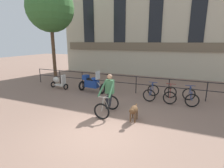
# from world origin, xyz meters

# --- Properties ---
(ground_plane) EXTENTS (60.00, 60.00, 0.00)m
(ground_plane) POSITION_xyz_m (0.00, 0.00, 0.00)
(ground_plane) COLOR #846656
(canal_railing) EXTENTS (15.05, 0.05, 1.05)m
(canal_railing) POSITION_xyz_m (-0.00, 5.20, 0.71)
(canal_railing) COLOR black
(canal_railing) RESTS_ON ground_plane
(building_facade) EXTENTS (18.00, 0.72, 8.51)m
(building_facade) POSITION_xyz_m (0.00, 10.99, 4.24)
(building_facade) COLOR #BCB299
(building_facade) RESTS_ON ground_plane
(cyclist_with_bike) EXTENTS (0.71, 1.19, 1.70)m
(cyclist_with_bike) POSITION_xyz_m (-0.31, 1.84, 0.76)
(cyclist_with_bike) COLOR black
(cyclist_with_bike) RESTS_ON ground_plane
(dog) EXTENTS (0.29, 0.92, 0.64)m
(dog) POSITION_xyz_m (0.92, 1.50, 0.45)
(dog) COLOR brown
(dog) RESTS_ON ground_plane
(parked_motorcycle) EXTENTS (1.71, 0.77, 1.35)m
(parked_motorcycle) POSITION_xyz_m (-2.58, 4.40, 0.56)
(parked_motorcycle) COLOR black
(parked_motorcycle) RESTS_ON ground_plane
(parked_bicycle_near_lamp) EXTENTS (0.68, 1.12, 0.86)m
(parked_bicycle_near_lamp) POSITION_xyz_m (1.04, 4.54, 0.36)
(parked_bicycle_near_lamp) COLOR black
(parked_bicycle_near_lamp) RESTS_ON ground_plane
(parked_bicycle_mid_left) EXTENTS (0.72, 1.15, 0.86)m
(parked_bicycle_mid_left) POSITION_xyz_m (2.01, 4.54, 0.36)
(parked_bicycle_mid_left) COLOR black
(parked_bicycle_mid_left) RESTS_ON ground_plane
(parked_bicycle_mid_right) EXTENTS (0.80, 1.19, 0.86)m
(parked_bicycle_mid_right) POSITION_xyz_m (2.99, 4.54, 0.36)
(parked_bicycle_mid_right) COLOR black
(parked_bicycle_mid_right) RESTS_ON ground_plane
(parked_scooter) EXTENTS (1.32, 0.58, 0.96)m
(parked_scooter) POSITION_xyz_m (-5.00, 4.28, 0.46)
(parked_scooter) COLOR black
(parked_scooter) RESTS_ON ground_plane
(tree_canalside_left) EXTENTS (3.48, 3.48, 7.17)m
(tree_canalside_left) POSITION_xyz_m (-6.95, 6.25, 5.40)
(tree_canalside_left) COLOR brown
(tree_canalside_left) RESTS_ON ground_plane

